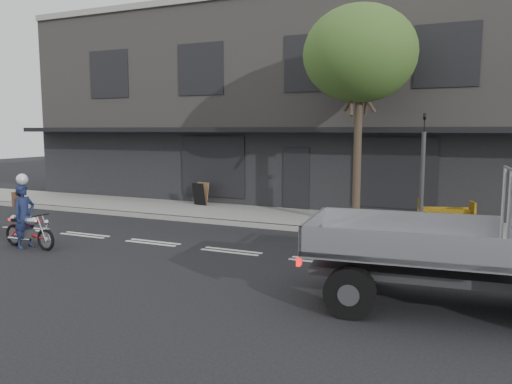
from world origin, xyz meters
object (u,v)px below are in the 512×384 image
at_px(rider, 24,216).
at_px(sandwich_board, 199,194).
at_px(street_tree, 360,55).
at_px(traffic_light_pole, 422,181).
at_px(construction_barrier, 445,215).
at_px(motorcycle, 29,230).

relative_size(rider, sandwich_board, 1.91).
bearing_deg(street_tree, traffic_light_pole, -23.03).
bearing_deg(rider, sandwich_board, -3.97).
distance_m(construction_barrier, sandwich_board, 9.04).
bearing_deg(sandwich_board, street_tree, -2.43).
bearing_deg(rider, construction_barrier, -54.78).
xyz_separation_m(street_tree, traffic_light_pole, (2.00, -0.85, -3.63)).
distance_m(street_tree, sandwich_board, 8.04).
relative_size(street_tree, sandwich_board, 7.77).
bearing_deg(sandwich_board, traffic_light_pole, -5.31).
bearing_deg(construction_barrier, traffic_light_pole, -119.19).
height_order(motorcycle, rider, rider).
relative_size(street_tree, rider, 4.08).
distance_m(street_tree, traffic_light_pole, 4.23).
xyz_separation_m(motorcycle, rider, (-0.15, 0.00, 0.35)).
bearing_deg(construction_barrier, street_tree, -175.88).
height_order(traffic_light_pole, construction_barrier, traffic_light_pole).
relative_size(rider, construction_barrier, 1.06).
height_order(motorcycle, sandwich_board, sandwich_board).
relative_size(motorcycle, rider, 1.09).
xyz_separation_m(motorcycle, construction_barrier, (9.74, 6.18, 0.11)).
relative_size(traffic_light_pole, sandwich_board, 4.03).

